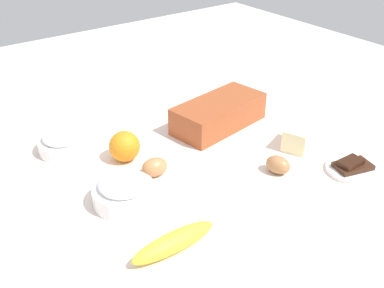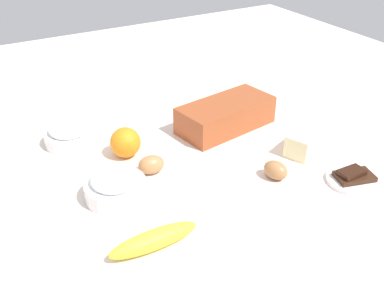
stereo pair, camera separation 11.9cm
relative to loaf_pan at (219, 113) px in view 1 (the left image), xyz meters
name	(u,v)px [view 1 (the left image)]	position (x,y,z in m)	size (l,w,h in m)	color
ground_plane	(192,160)	(0.17, 0.09, -0.05)	(2.40, 2.40, 0.02)	beige
loaf_pan	(219,113)	(0.00, 0.00, 0.00)	(0.30, 0.17, 0.08)	#9E4723
flour_bowl	(64,141)	(0.42, -0.13, -0.01)	(0.13, 0.13, 0.06)	white
sugar_bowl	(124,191)	(0.40, 0.16, -0.01)	(0.14, 0.14, 0.07)	white
banana	(174,242)	(0.40, 0.35, -0.02)	(0.19, 0.04, 0.04)	yellow
orange_fruit	(125,146)	(0.31, 0.00, 0.00)	(0.08, 0.08, 0.08)	orange
butter_block	(299,138)	(-0.09, 0.22, -0.01)	(0.09, 0.06, 0.06)	#F4EDB2
egg_near_butter	(155,167)	(0.29, 0.11, -0.02)	(0.05, 0.05, 0.07)	#B57B4A
egg_beside_bowl	(278,165)	(0.04, 0.28, -0.02)	(0.05, 0.05, 0.06)	#AB7346
chocolate_plate	(352,168)	(-0.11, 0.38, -0.03)	(0.13, 0.13, 0.03)	white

